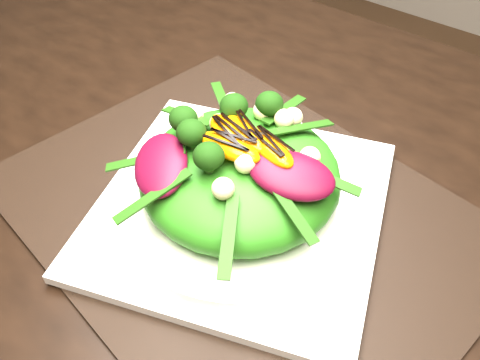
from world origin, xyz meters
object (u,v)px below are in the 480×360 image
Objects in this scene: plate_base at (240,207)px; placemat at (240,211)px; lettuce_mound at (240,175)px; orange_segment at (241,123)px; dining_table at (116,131)px; salad_bowl at (240,197)px.

placemat is at bearing 0.00° from plate_base.
orange_segment is at bearing 125.51° from lettuce_mound.
plate_base is at bearing -54.49° from orange_segment.
placemat is (0.23, -0.03, 0.02)m from dining_table.
placemat is at bearing 0.00° from lettuce_mound.
lettuce_mound is (0.00, 0.00, 0.05)m from plate_base.
dining_table is 3.19× the size of placemat.
lettuce_mound is (0.00, 0.00, 0.03)m from salad_bowl.
placemat is 1.71× the size of plate_base.
plate_base is at bearing 0.00° from salad_bowl.
salad_bowl is 0.03m from lettuce_mound.
lettuce_mound is 0.05m from orange_segment.
plate_base is (0.23, -0.03, 0.03)m from dining_table.
plate_base is (0.00, 0.00, 0.01)m from placemat.
salad_bowl is at bearing -6.53° from dining_table.
salad_bowl is 1.32× the size of lettuce_mound.
orange_segment is (0.21, -0.00, 0.12)m from dining_table.
orange_segment is (-0.02, 0.03, 0.10)m from placemat.
plate_base is at bearing 0.00° from lettuce_mound.
dining_table is at bearing 173.47° from lettuce_mound.
placemat is 0.02m from salad_bowl.
placemat is at bearing -54.49° from orange_segment.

